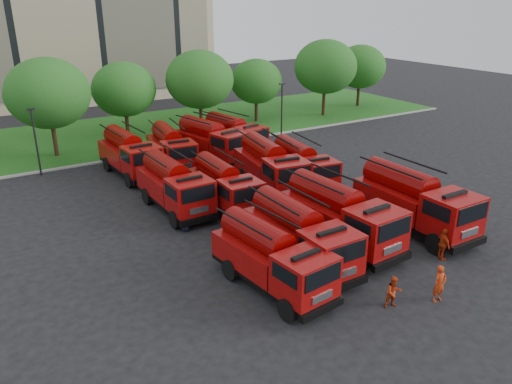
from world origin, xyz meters
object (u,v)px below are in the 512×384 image
at_px(fire_truck_10, 211,141).
at_px(firefighter_4, 186,230).
at_px(firefighter_1, 392,307).
at_px(firefighter_3, 455,225).
at_px(fire_truck_2, 339,215).
at_px(fire_truck_3, 414,201).
at_px(fire_truck_0, 271,258).
at_px(fire_truck_9, 171,148).
at_px(fire_truck_8, 129,154).
at_px(fire_truck_11, 234,134).
at_px(firefighter_2, 441,259).
at_px(fire_truck_4, 174,185).
at_px(fire_truck_1, 299,235).
at_px(fire_truck_5, 224,186).
at_px(fire_truck_6, 270,167).
at_px(firefighter_5, 305,180).
at_px(fire_truck_7, 302,166).
at_px(firefighter_0, 437,300).

xyz_separation_m(fire_truck_10, firefighter_4, (-7.25, -11.19, -1.67)).
bearing_deg(firefighter_1, firefighter_3, 41.47).
relative_size(fire_truck_2, fire_truck_3, 1.00).
distance_m(fire_truck_0, firefighter_4, 7.84).
relative_size(fire_truck_9, firefighter_3, 4.35).
bearing_deg(fire_truck_0, fire_truck_3, -0.87).
bearing_deg(fire_truck_3, fire_truck_8, 121.19).
distance_m(fire_truck_8, fire_truck_10, 6.79).
height_order(fire_truck_11, firefighter_3, fire_truck_11).
bearing_deg(fire_truck_10, firefighter_1, -109.25).
bearing_deg(firefighter_2, fire_truck_11, 15.23).
relative_size(fire_truck_2, firefighter_3, 4.66).
relative_size(fire_truck_4, fire_truck_9, 1.00).
bearing_deg(fire_truck_1, fire_truck_8, 98.44).
bearing_deg(fire_truck_5, fire_truck_8, 108.90).
height_order(fire_truck_10, firefighter_2, fire_truck_10).
bearing_deg(fire_truck_4, fire_truck_6, -3.83).
distance_m(fire_truck_9, firefighter_3, 21.38).
bearing_deg(fire_truck_2, firefighter_4, 133.67).
bearing_deg(fire_truck_8, firefighter_1, -83.87).
distance_m(firefighter_2, firefighter_4, 14.02).
xyz_separation_m(fire_truck_3, fire_truck_5, (-7.80, 8.35, -0.24)).
bearing_deg(fire_truck_1, fire_truck_11, 69.74).
bearing_deg(firefighter_5, fire_truck_2, 68.54).
xyz_separation_m(fire_truck_8, firefighter_1, (4.09, -22.93, -1.64)).
xyz_separation_m(fire_truck_7, fire_truck_8, (-9.50, 8.83, 0.08)).
xyz_separation_m(fire_truck_4, fire_truck_11, (9.40, 9.26, -0.07)).
height_order(firefighter_3, firefighter_4, firefighter_3).
bearing_deg(fire_truck_6, fire_truck_10, 101.27).
distance_m(fire_truck_6, fire_truck_11, 9.85).
bearing_deg(fire_truck_4, firefighter_0, -70.75).
bearing_deg(fire_truck_6, fire_truck_3, -61.40).
height_order(firefighter_1, firefighter_5, firefighter_5).
bearing_deg(firefighter_3, firefighter_4, -37.05).
height_order(firefighter_2, firefighter_3, firefighter_2).
relative_size(fire_truck_11, firefighter_4, 4.56).
distance_m(fire_truck_1, fire_truck_7, 11.18).
xyz_separation_m(fire_truck_9, fire_truck_11, (6.36, 1.41, -0.04)).
distance_m(firefighter_2, firefighter_3, 4.71).
xyz_separation_m(fire_truck_4, fire_truck_8, (-0.23, 7.99, 0.02)).
relative_size(firefighter_3, firefighter_4, 1.06).
distance_m(fire_truck_3, fire_truck_11, 19.16).
bearing_deg(fire_truck_1, fire_truck_3, -1.06).
xyz_separation_m(fire_truck_0, firefighter_2, (8.92, -2.37, -1.54)).
xyz_separation_m(fire_truck_5, fire_truck_9, (0.28, 9.36, 0.07)).
bearing_deg(fire_truck_6, fire_truck_8, 139.33).
height_order(fire_truck_7, firefighter_4, fire_truck_7).
relative_size(fire_truck_2, fire_truck_4, 1.07).
xyz_separation_m(fire_truck_3, firefighter_1, (-6.71, -5.08, -1.77)).
bearing_deg(fire_truck_3, fire_truck_7, 98.20).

